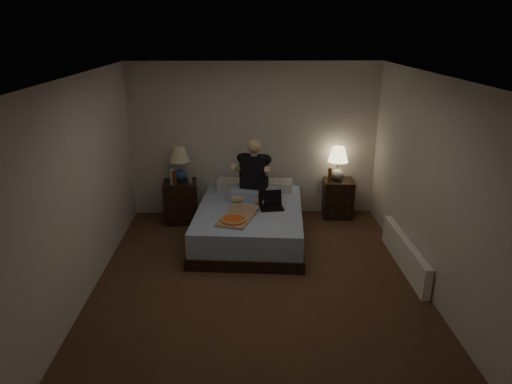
{
  "coord_description": "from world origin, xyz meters",
  "views": [
    {
      "loc": [
        -0.15,
        -4.99,
        2.99
      ],
      "look_at": [
        0.0,
        0.9,
        0.85
      ],
      "focal_mm": 32.0,
      "sensor_mm": 36.0,
      "label": 1
    }
  ],
  "objects_px": {
    "bed": "(250,223)",
    "nightstand_right": "(338,198)",
    "soda_can": "(190,181)",
    "lamp_left": "(179,164)",
    "person": "(253,170)",
    "radiator": "(405,254)",
    "nightstand_left": "(181,202)",
    "laptop": "(272,201)",
    "beer_bottle_left": "(175,178)",
    "lamp_right": "(338,164)",
    "pizza_box": "(234,220)",
    "beer_bottle_right": "(330,175)",
    "water_bottle": "(172,177)"
  },
  "relations": [
    {
      "from": "beer_bottle_right",
      "to": "radiator",
      "type": "bearing_deg",
      "value": -67.43
    },
    {
      "from": "bed",
      "to": "nightstand_right",
      "type": "relative_size",
      "value": 3.22
    },
    {
      "from": "water_bottle",
      "to": "radiator",
      "type": "height_order",
      "value": "water_bottle"
    },
    {
      "from": "lamp_right",
      "to": "bed",
      "type": "bearing_deg",
      "value": -149.45
    },
    {
      "from": "lamp_right",
      "to": "beer_bottle_right",
      "type": "relative_size",
      "value": 2.43
    },
    {
      "from": "water_bottle",
      "to": "beer_bottle_right",
      "type": "relative_size",
      "value": 1.09
    },
    {
      "from": "water_bottle",
      "to": "laptop",
      "type": "bearing_deg",
      "value": -22.83
    },
    {
      "from": "pizza_box",
      "to": "radiator",
      "type": "distance_m",
      "value": 2.29
    },
    {
      "from": "water_bottle",
      "to": "pizza_box",
      "type": "xyz_separation_m",
      "value": [
        0.97,
        -1.14,
        -0.25
      ]
    },
    {
      "from": "nightstand_left",
      "to": "radiator",
      "type": "xyz_separation_m",
      "value": [
        3.12,
        -1.61,
        -0.13
      ]
    },
    {
      "from": "bed",
      "to": "pizza_box",
      "type": "bearing_deg",
      "value": -106.92
    },
    {
      "from": "nightstand_left",
      "to": "person",
      "type": "height_order",
      "value": "person"
    },
    {
      "from": "pizza_box",
      "to": "nightstand_left",
      "type": "bearing_deg",
      "value": 143.39
    },
    {
      "from": "bed",
      "to": "soda_can",
      "type": "relative_size",
      "value": 20.09
    },
    {
      "from": "beer_bottle_left",
      "to": "laptop",
      "type": "relative_size",
      "value": 0.68
    },
    {
      "from": "person",
      "to": "laptop",
      "type": "xyz_separation_m",
      "value": [
        0.26,
        -0.43,
        -0.34
      ]
    },
    {
      "from": "laptop",
      "to": "beer_bottle_left",
      "type": "bearing_deg",
      "value": 149.87
    },
    {
      "from": "lamp_right",
      "to": "pizza_box",
      "type": "height_order",
      "value": "lamp_right"
    },
    {
      "from": "nightstand_right",
      "to": "soda_can",
      "type": "relative_size",
      "value": 6.25
    },
    {
      "from": "nightstand_right",
      "to": "person",
      "type": "xyz_separation_m",
      "value": [
        -1.41,
        -0.48,
        0.65
      ]
    },
    {
      "from": "bed",
      "to": "radiator",
      "type": "xyz_separation_m",
      "value": [
        2.01,
        -0.92,
        -0.05
      ]
    },
    {
      "from": "soda_can",
      "to": "lamp_left",
      "type": "bearing_deg",
      "value": 136.82
    },
    {
      "from": "lamp_right",
      "to": "radiator",
      "type": "height_order",
      "value": "lamp_right"
    },
    {
      "from": "soda_can",
      "to": "person",
      "type": "relative_size",
      "value": 0.11
    },
    {
      "from": "nightstand_left",
      "to": "soda_can",
      "type": "xyz_separation_m",
      "value": [
        0.17,
        -0.09,
        0.38
      ]
    },
    {
      "from": "person",
      "to": "pizza_box",
      "type": "bearing_deg",
      "value": -89.84
    },
    {
      "from": "beer_bottle_left",
      "to": "beer_bottle_right",
      "type": "height_order",
      "value": "beer_bottle_left"
    },
    {
      "from": "soda_can",
      "to": "pizza_box",
      "type": "distance_m",
      "value": 1.38
    },
    {
      "from": "beer_bottle_left",
      "to": "beer_bottle_right",
      "type": "distance_m",
      "value": 2.47
    },
    {
      "from": "person",
      "to": "radiator",
      "type": "height_order",
      "value": "person"
    },
    {
      "from": "lamp_right",
      "to": "radiator",
      "type": "relative_size",
      "value": 0.35
    },
    {
      "from": "lamp_left",
      "to": "lamp_right",
      "type": "distance_m",
      "value": 2.54
    },
    {
      "from": "pizza_box",
      "to": "lamp_left",
      "type": "bearing_deg",
      "value": 141.84
    },
    {
      "from": "beer_bottle_right",
      "to": "laptop",
      "type": "xyz_separation_m",
      "value": [
        -0.99,
        -0.85,
        -0.12
      ]
    },
    {
      "from": "water_bottle",
      "to": "beer_bottle_left",
      "type": "relative_size",
      "value": 1.09
    },
    {
      "from": "radiator",
      "to": "nightstand_right",
      "type": "bearing_deg",
      "value": 107.01
    },
    {
      "from": "nightstand_right",
      "to": "lamp_left",
      "type": "relative_size",
      "value": 1.12
    },
    {
      "from": "lamp_left",
      "to": "bed",
      "type": "bearing_deg",
      "value": -34.73
    },
    {
      "from": "laptop",
      "to": "radiator",
      "type": "relative_size",
      "value": 0.21
    },
    {
      "from": "lamp_right",
      "to": "beer_bottle_right",
      "type": "distance_m",
      "value": 0.22
    },
    {
      "from": "beer_bottle_right",
      "to": "radiator",
      "type": "xyz_separation_m",
      "value": [
        0.71,
        -1.7,
        -0.54
      ]
    },
    {
      "from": "radiator",
      "to": "nightstand_left",
      "type": "bearing_deg",
      "value": 152.63
    },
    {
      "from": "nightstand_left",
      "to": "radiator",
      "type": "relative_size",
      "value": 0.42
    },
    {
      "from": "person",
      "to": "nightstand_left",
      "type": "bearing_deg",
      "value": -178.6
    },
    {
      "from": "bed",
      "to": "nightstand_right",
      "type": "height_order",
      "value": "nightstand_right"
    },
    {
      "from": "nightstand_left",
      "to": "soda_can",
      "type": "relative_size",
      "value": 6.69
    },
    {
      "from": "pizza_box",
      "to": "radiator",
      "type": "bearing_deg",
      "value": 9.36
    },
    {
      "from": "lamp_right",
      "to": "laptop",
      "type": "xyz_separation_m",
      "value": [
        -1.12,
        -0.91,
        -0.28
      ]
    },
    {
      "from": "bed",
      "to": "nightstand_left",
      "type": "distance_m",
      "value": 1.31
    },
    {
      "from": "lamp_right",
      "to": "beer_bottle_left",
      "type": "distance_m",
      "value": 2.61
    }
  ]
}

